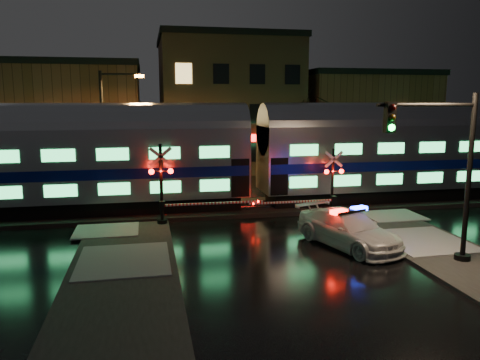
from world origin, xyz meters
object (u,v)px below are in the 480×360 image
(crossing_signal_right, at_px, (326,190))
(police_car, at_px, (348,229))
(crossing_signal_left, at_px, (169,192))
(streetlight, at_px, (107,127))
(traffic_light, at_px, (446,176))

(crossing_signal_right, bearing_deg, police_car, -100.90)
(crossing_signal_left, bearing_deg, police_car, -33.94)
(police_car, height_order, streetlight, streetlight)
(crossing_signal_right, xyz_separation_m, crossing_signal_left, (-8.43, 0.01, 0.18))
(police_car, distance_m, streetlight, 16.41)
(crossing_signal_right, height_order, crossing_signal_left, crossing_signal_left)
(crossing_signal_left, relative_size, traffic_light, 0.90)
(crossing_signal_right, relative_size, crossing_signal_left, 0.90)
(crossing_signal_left, xyz_separation_m, traffic_light, (9.99, -7.86, 1.77))
(crossing_signal_left, xyz_separation_m, streetlight, (-3.36, 6.69, 2.93))
(police_car, xyz_separation_m, traffic_light, (2.52, -2.84, 2.72))
(police_car, height_order, crossing_signal_right, crossing_signal_right)
(crossing_signal_left, bearing_deg, crossing_signal_right, -0.07)
(police_car, bearing_deg, traffic_light, -67.28)
(crossing_signal_left, bearing_deg, streetlight, 116.63)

